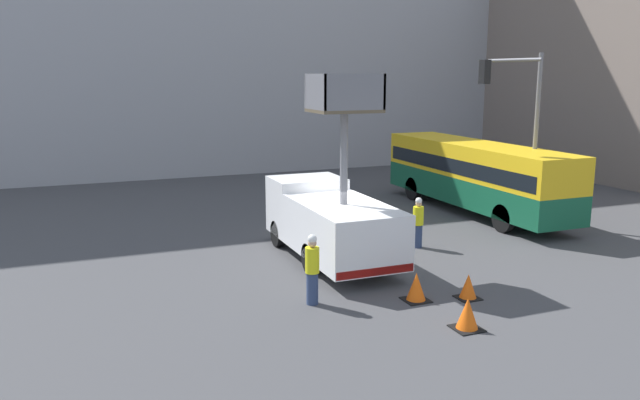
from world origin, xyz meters
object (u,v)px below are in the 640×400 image
(utility_truck, at_px, (330,218))
(traffic_cone_mid_road, at_px, (467,314))
(road_worker_directing, at_px, (418,223))
(traffic_cone_far_side, at_px, (416,288))
(road_worker_near_truck, at_px, (312,269))
(traffic_light_pole, at_px, (520,113))
(traffic_cone_near_truck, at_px, (468,287))
(city_bus, at_px, (475,172))

(utility_truck, relative_size, traffic_cone_mid_road, 8.20)
(road_worker_directing, bearing_deg, traffic_cone_far_side, 22.13)
(road_worker_near_truck, bearing_deg, traffic_cone_mid_road, 83.09)
(utility_truck, xyz_separation_m, traffic_light_pole, (8.80, 1.59, 3.16))
(utility_truck, distance_m, traffic_cone_near_truck, 5.39)
(traffic_cone_far_side, bearing_deg, traffic_cone_mid_road, -85.94)
(utility_truck, relative_size, road_worker_near_truck, 3.36)
(traffic_light_pole, height_order, traffic_cone_near_truck, traffic_light_pole)
(traffic_cone_mid_road, bearing_deg, utility_truck, 97.28)
(traffic_light_pole, xyz_separation_m, traffic_cone_far_side, (-8.11, -6.03, -4.21))
(traffic_cone_near_truck, bearing_deg, traffic_cone_far_side, 164.41)
(city_bus, xyz_separation_m, traffic_cone_near_truck, (-6.67, -9.12, -1.51))
(city_bus, bearing_deg, traffic_light_pole, -172.80)
(utility_truck, distance_m, traffic_cone_mid_road, 6.74)
(traffic_cone_mid_road, bearing_deg, traffic_cone_near_truck, 54.46)
(traffic_cone_mid_road, bearing_deg, city_bus, 53.91)
(road_worker_directing, xyz_separation_m, traffic_cone_near_truck, (-1.37, -5.03, -0.58))
(traffic_light_pole, xyz_separation_m, traffic_cone_near_truck, (-6.69, -6.43, -4.26))
(city_bus, distance_m, road_worker_directing, 6.76)
(utility_truck, xyz_separation_m, traffic_cone_mid_road, (0.84, -6.60, -1.05))
(city_bus, bearing_deg, traffic_cone_near_truck, 150.58)
(city_bus, xyz_separation_m, traffic_light_pole, (0.02, -2.69, 2.75))
(city_bus, height_order, traffic_light_pole, traffic_light_pole)
(traffic_light_pole, bearing_deg, traffic_cone_far_side, -143.35)
(traffic_light_pole, relative_size, traffic_cone_mid_road, 8.72)
(traffic_cone_near_truck, xyz_separation_m, traffic_cone_mid_road, (-1.26, -1.77, 0.05))
(utility_truck, height_order, city_bus, utility_truck)
(traffic_cone_mid_road, bearing_deg, road_worker_directing, 68.82)
(utility_truck, bearing_deg, city_bus, 25.99)
(road_worker_near_truck, height_order, traffic_cone_mid_road, road_worker_near_truck)
(city_bus, height_order, traffic_cone_mid_road, city_bus)
(road_worker_directing, bearing_deg, road_worker_near_truck, -2.16)
(traffic_cone_near_truck, bearing_deg, traffic_cone_mid_road, -125.54)
(road_worker_directing, bearing_deg, utility_truck, -33.69)
(road_worker_near_truck, distance_m, traffic_cone_far_side, 2.91)
(city_bus, height_order, road_worker_directing, city_bus)
(city_bus, xyz_separation_m, road_worker_directing, (-5.30, -4.09, -0.93))
(utility_truck, height_order, traffic_light_pole, traffic_light_pole)
(traffic_light_pole, relative_size, road_worker_directing, 3.80)
(traffic_light_pole, height_order, road_worker_directing, traffic_light_pole)
(utility_truck, distance_m, city_bus, 9.77)
(traffic_cone_near_truck, bearing_deg, utility_truck, 113.51)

